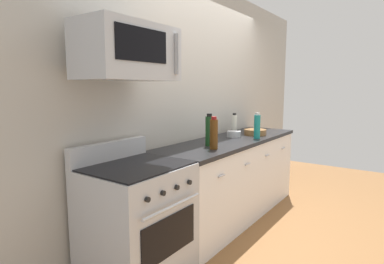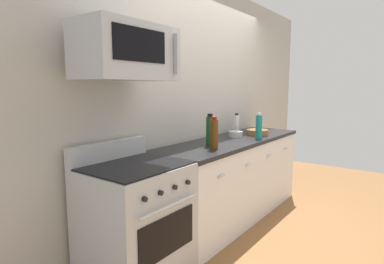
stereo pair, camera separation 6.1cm
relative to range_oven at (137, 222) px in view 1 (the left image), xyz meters
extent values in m
plane|color=brown|center=(1.52, 0.00, -0.47)|extent=(6.46, 6.46, 0.00)
cube|color=#B7B2A8|center=(1.52, 0.41, 0.88)|extent=(5.38, 0.10, 2.70)
cube|color=white|center=(1.52, 0.00, -0.03)|extent=(2.26, 0.62, 0.88)
cube|color=black|center=(1.52, 0.00, 0.43)|extent=(2.29, 0.65, 0.04)
cube|color=black|center=(1.52, -0.28, -0.42)|extent=(2.26, 0.02, 0.10)
cylinder|color=silver|center=(0.73, -0.33, 0.25)|extent=(0.10, 0.02, 0.02)
cylinder|color=silver|center=(1.26, -0.33, 0.25)|extent=(0.10, 0.02, 0.02)
cylinder|color=silver|center=(1.79, -0.33, 0.25)|extent=(0.10, 0.02, 0.02)
cylinder|color=silver|center=(2.31, -0.33, 0.25)|extent=(0.10, 0.02, 0.02)
cube|color=#B7BABF|center=(0.00, 0.00, -0.01)|extent=(0.76, 0.64, 0.91)
cube|color=black|center=(0.00, -0.33, -0.02)|extent=(0.58, 0.01, 0.30)
cylinder|color=#B7BABF|center=(0.00, -0.36, 0.21)|extent=(0.61, 0.02, 0.02)
cube|color=#B7BABF|center=(0.00, 0.29, 0.52)|extent=(0.76, 0.06, 0.16)
cube|color=black|center=(0.00, 0.00, 0.45)|extent=(0.73, 0.61, 0.01)
cylinder|color=black|center=(-0.23, -0.34, 0.32)|extent=(0.04, 0.02, 0.04)
cylinder|color=black|center=(-0.08, -0.34, 0.32)|extent=(0.04, 0.02, 0.04)
cylinder|color=black|center=(0.08, -0.34, 0.32)|extent=(0.04, 0.02, 0.04)
cylinder|color=black|center=(0.23, -0.34, 0.32)|extent=(0.04, 0.02, 0.04)
cube|color=#B7BABF|center=(0.00, 0.05, 1.28)|extent=(0.74, 0.40, 0.40)
cube|color=black|center=(-0.06, -0.16, 1.31)|extent=(0.48, 0.01, 0.22)
cube|color=#B7BABF|center=(0.30, -0.17, 1.28)|extent=(0.02, 0.04, 0.30)
cylinder|color=#59330F|center=(0.88, -0.15, 0.59)|extent=(0.08, 0.08, 0.28)
cylinder|color=maroon|center=(0.88, -0.15, 0.75)|extent=(0.05, 0.05, 0.03)
cylinder|color=#19471E|center=(1.00, -0.02, 0.60)|extent=(0.08, 0.08, 0.29)
cylinder|color=black|center=(1.00, -0.02, 0.76)|extent=(0.05, 0.05, 0.03)
cylinder|color=#197F7A|center=(1.70, -0.22, 0.59)|extent=(0.07, 0.07, 0.27)
cylinder|color=beige|center=(1.70, -0.22, 0.73)|extent=(0.05, 0.05, 0.03)
cylinder|color=silver|center=(1.97, 0.21, 0.57)|extent=(0.07, 0.07, 0.23)
cylinder|color=black|center=(1.97, 0.21, 0.69)|extent=(0.05, 0.05, 0.02)
cylinder|color=#B2B5BA|center=(1.65, 0.05, 0.49)|extent=(0.17, 0.17, 0.07)
torus|color=#B2B5BA|center=(1.65, 0.05, 0.52)|extent=(0.17, 0.17, 0.01)
cylinder|color=#B2B5BA|center=(1.65, 0.05, 0.46)|extent=(0.09, 0.09, 0.01)
cylinder|color=brown|center=(1.94, -0.09, 0.49)|extent=(0.27, 0.27, 0.07)
torus|color=brown|center=(1.94, -0.09, 0.51)|extent=(0.27, 0.27, 0.01)
cylinder|color=brown|center=(1.94, -0.09, 0.46)|extent=(0.15, 0.15, 0.01)
camera|label=1|loc=(-1.64, -1.69, 1.03)|focal=29.54mm
camera|label=2|loc=(-1.60, -1.74, 1.03)|focal=29.54mm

